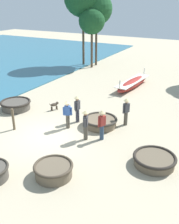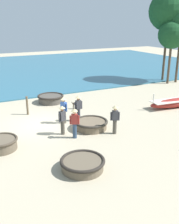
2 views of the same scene
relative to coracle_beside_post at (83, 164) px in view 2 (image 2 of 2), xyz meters
name	(u,v)px [view 2 (image 2 of 2)]	position (x,y,z in m)	size (l,w,h in m)	color
ground_plane	(42,124)	(-5.79, -0.04, -0.27)	(80.00, 80.00, 0.00)	tan
sea	(27,69)	(-25.71, 3.96, -0.22)	(28.00, 52.00, 0.10)	#2D667F
coracle_beside_post	(83,164)	(0.00, 0.00, 0.00)	(1.94, 1.94, 0.49)	brown
coracle_front_right	(51,98)	(-10.00, 1.95, 0.06)	(2.03, 2.03, 0.59)	#4C473F
coracle_far_right	(91,124)	(-3.87, 2.36, 0.02)	(2.01, 2.01, 0.52)	brown
coracle_upturned	(1,143)	(-3.49, -2.82, 0.05)	(1.68, 1.68, 0.58)	brown
fisherman_standing_right	(75,121)	(-3.10, 0.99, 0.69)	(0.36, 0.50, 1.67)	#2D425B
fisherman_with_hat	(64,108)	(-5.41, 1.28, 0.69)	(0.48, 0.36, 1.67)	#4C473D
fisherman_crouching	(62,118)	(-3.85, 0.58, 0.69)	(0.36, 0.50, 1.67)	#4C473D
fisherman_by_coracle	(78,107)	(-5.33, 2.22, 0.69)	(0.36, 0.53, 1.67)	#383842
fisherman_standing_left	(115,118)	(-2.63, 3.23, 0.69)	(0.36, 0.49, 1.67)	#4C473D
dog	(76,104)	(-7.63, 3.09, 0.11)	(0.42, 0.62, 0.55)	#3D3328
mooring_post_mid_beach	(27,106)	(-7.99, -0.36, 0.37)	(0.14, 0.14, 1.27)	brown
tree_tall_back	(172,35)	(-11.01, 14.75, 4.50)	(2.70, 2.70, 6.15)	#4C3D2D
tree_rightmost	(169,11)	(-12.29, 15.20, 6.68)	(3.92, 3.92, 8.93)	#4C3D2D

